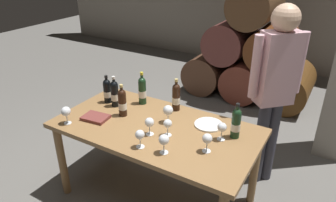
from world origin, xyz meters
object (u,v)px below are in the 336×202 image
object	(u,v)px
wine_bottle_3	(236,123)
sommelier_presenting	(275,83)
wine_bottle_4	(107,91)
wine_glass_0	(164,140)
wine_glass_3	(207,139)
wine_glass_7	(140,135)
dining_table	(156,135)
wine_glass_1	(168,111)
wine_glass_5	(168,124)
wine_bottle_2	(142,90)
wine_bottle_5	(122,102)
tasting_notebook	(96,118)
wine_glass_6	(222,128)
wine_bottle_1	(176,97)
wine_glass_4	(66,112)
serving_plate	(209,125)
wine_glass_2	(149,123)
wine_bottle_0	(115,93)

from	to	relation	value
wine_bottle_3	sommelier_presenting	world-z (taller)	sommelier_presenting
wine_bottle_4	sommelier_presenting	bearing A→B (deg)	23.28
wine_glass_0	sommelier_presenting	xyz separation A→B (m)	(0.50, 1.04, 0.18)
wine_glass_3	wine_glass_7	distance (m)	0.49
dining_table	wine_glass_1	world-z (taller)	wine_glass_1
dining_table	wine_glass_5	distance (m)	0.26
wine_glass_3	wine_glass_7	xyz separation A→B (m)	(-0.45, -0.20, -0.00)
wine_bottle_2	wine_bottle_5	world-z (taller)	wine_bottle_2
wine_bottle_5	wine_glass_5	bearing A→B (deg)	-9.40
wine_glass_1	tasting_notebook	bearing A→B (deg)	-154.55
wine_bottle_5	wine_glass_1	xyz separation A→B (m)	(0.41, 0.10, -0.02)
wine_glass_5	wine_glass_6	size ratio (longest dim) A/B	0.97
wine_bottle_4	wine_glass_7	distance (m)	0.84
wine_bottle_1	wine_glass_5	distance (m)	0.44
wine_glass_0	wine_bottle_3	bearing A→B (deg)	51.61
dining_table	wine_glass_4	bearing A→B (deg)	-153.05
wine_glass_0	tasting_notebook	size ratio (longest dim) A/B	0.69
wine_glass_3	tasting_notebook	bearing A→B (deg)	-177.20
wine_bottle_1	serving_plate	bearing A→B (deg)	-15.54
wine_bottle_4	wine_glass_7	bearing A→B (deg)	-33.31
wine_glass_6	wine_bottle_4	bearing A→B (deg)	177.17
wine_glass_0	wine_glass_1	size ratio (longest dim) A/B	0.95
sommelier_presenting	wine_glass_1	bearing A→B (deg)	-137.66
dining_table	wine_bottle_3	bearing A→B (deg)	15.95
wine_bottle_5	wine_glass_5	xyz separation A→B (m)	(0.51, -0.08, -0.03)
wine_bottle_5	wine_bottle_3	bearing A→B (deg)	9.60
dining_table	wine_glass_7	bearing A→B (deg)	-78.28
wine_bottle_2	wine_glass_2	world-z (taller)	wine_bottle_2
wine_glass_5	wine_bottle_0	bearing A→B (deg)	164.23
wine_glass_3	serving_plate	size ratio (longest dim) A/B	0.62
wine_bottle_3	wine_bottle_5	bearing A→B (deg)	-170.40
wine_glass_7	wine_bottle_1	bearing A→B (deg)	95.69
wine_bottle_0	wine_glass_5	world-z (taller)	wine_bottle_0
wine_glass_1	wine_glass_4	world-z (taller)	wine_glass_1
wine_bottle_5	wine_glass_2	xyz separation A→B (m)	(0.38, -0.14, -0.02)
wine_bottle_4	wine_glass_3	distance (m)	1.18
wine_glass_2	wine_glass_6	size ratio (longest dim) A/B	1.01
dining_table	wine_bottle_1	world-z (taller)	wine_bottle_1
wine_bottle_5	wine_glass_3	bearing A→B (deg)	-8.28
wine_glass_2	tasting_notebook	distance (m)	0.55
wine_glass_6	tasting_notebook	xyz separation A→B (m)	(-1.06, -0.25, -0.09)
dining_table	serving_plate	world-z (taller)	serving_plate
wine_bottle_3	tasting_notebook	world-z (taller)	wine_bottle_3
wine_glass_5	sommelier_presenting	distance (m)	1.03
wine_glass_7	sommelier_presenting	world-z (taller)	sommelier_presenting
sommelier_presenting	wine_glass_2	bearing A→B (deg)	-129.71
wine_glass_6	wine_glass_7	distance (m)	0.63
wine_glass_3	wine_glass_4	size ratio (longest dim) A/B	0.95
wine_bottle_3	wine_bottle_5	size ratio (longest dim) A/B	0.99
sommelier_presenting	tasting_notebook	bearing A→B (deg)	-144.39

